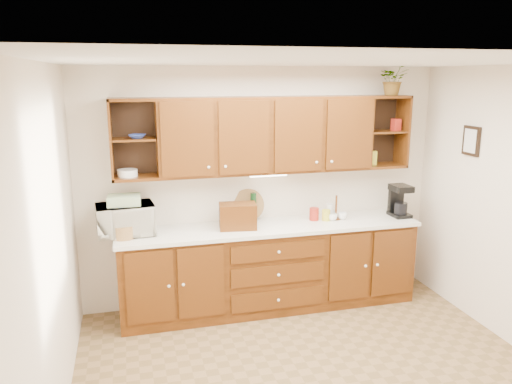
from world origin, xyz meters
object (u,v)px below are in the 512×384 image
coffee_maker (399,201)px  potted_plant (393,79)px  microwave (125,220)px  bread_box (238,216)px

coffee_maker → potted_plant: 1.36m
microwave → bread_box: microwave is taller
bread_box → coffee_maker: coffee_maker is taller
microwave → bread_box: bearing=-9.8°
microwave → bread_box: size_ratio=1.47×
coffee_maker → potted_plant: (-0.11, 0.10, 1.35)m
bread_box → coffee_maker: 1.88m
bread_box → potted_plant: bearing=11.3°
microwave → coffee_maker: bearing=-6.9°
coffee_maker → bread_box: bearing=178.9°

